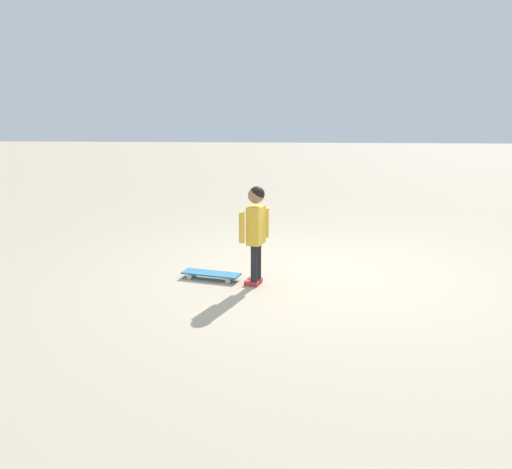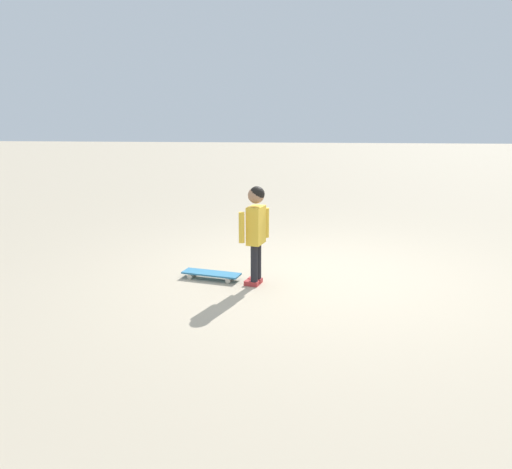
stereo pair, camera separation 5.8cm
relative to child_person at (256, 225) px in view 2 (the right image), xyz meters
name	(u,v)px [view 2 (the right image)]	position (x,y,z in m)	size (l,w,h in m)	color
ground_plane	(311,275)	(-0.60, -0.37, -0.66)	(50.00, 50.00, 0.00)	tan
child_person	(256,225)	(0.00, 0.00, 0.00)	(0.30, 0.32, 1.06)	black
skateboard	(211,274)	(0.51, -0.14, -0.60)	(0.68, 0.34, 0.07)	teal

